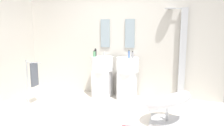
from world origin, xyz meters
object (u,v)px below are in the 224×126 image
(pedestal_sink_right, at_px, (127,76))
(towel_rack, at_px, (33,75))
(pedestal_sink_left, at_px, (102,74))
(soap_bottle_blue, at_px, (129,54))
(shower_column, at_px, (182,53))
(lounge_chair, at_px, (167,104))
(soap_bottle_grey, at_px, (133,55))
(soap_bottle_black, at_px, (95,53))
(soap_bottle_green, at_px, (94,54))

(pedestal_sink_right, xyz_separation_m, towel_rack, (-1.85, -0.88, 0.09))
(pedestal_sink_right, bearing_deg, pedestal_sink_left, 180.00)
(pedestal_sink_left, height_order, soap_bottle_blue, soap_bottle_blue)
(shower_column, distance_m, soap_bottle_blue, 1.16)
(shower_column, relative_size, lounge_chair, 1.89)
(shower_column, distance_m, towel_rack, 3.24)
(soap_bottle_grey, relative_size, soap_bottle_black, 0.85)
(shower_column, distance_m, lounge_chair, 1.54)
(pedestal_sink_right, relative_size, towel_rack, 1.12)
(soap_bottle_blue, bearing_deg, towel_rack, -158.30)
(soap_bottle_grey, bearing_deg, soap_bottle_black, 172.60)
(soap_bottle_green, relative_size, soap_bottle_black, 0.80)
(soap_bottle_blue, bearing_deg, pedestal_sink_right, 114.88)
(pedestal_sink_right, relative_size, soap_bottle_grey, 6.79)
(pedestal_sink_left, height_order, towel_rack, pedestal_sink_left)
(pedestal_sink_right, distance_m, lounge_chair, 1.47)
(pedestal_sink_left, relative_size, shower_column, 0.52)
(lounge_chair, bearing_deg, soap_bottle_grey, 127.51)
(towel_rack, distance_m, soap_bottle_green, 1.41)
(pedestal_sink_left, xyz_separation_m, shower_column, (1.77, 0.20, 0.54))
(towel_rack, bearing_deg, shower_column, 19.68)
(pedestal_sink_right, distance_m, soap_bottle_black, 0.92)
(pedestal_sink_left, relative_size, pedestal_sink_right, 1.00)
(pedestal_sink_right, xyz_separation_m, soap_bottle_green, (-0.76, -0.09, 0.49))
(pedestal_sink_left, bearing_deg, soap_bottle_blue, -10.55)
(towel_rack, xyz_separation_m, soap_bottle_grey, (1.98, 0.78, 0.40))
(soap_bottle_black, bearing_deg, lounge_chair, -34.03)
(pedestal_sink_right, distance_m, shower_column, 1.31)
(soap_bottle_blue, bearing_deg, lounge_chair, -49.41)
(lounge_chair, height_order, soap_bottle_black, soap_bottle_black)
(lounge_chair, bearing_deg, pedestal_sink_right, 129.15)
(lounge_chair, bearing_deg, towel_rack, 174.93)
(shower_column, xyz_separation_m, soap_bottle_blue, (-1.12, -0.32, -0.03))
(pedestal_sink_left, bearing_deg, towel_rack, -144.81)
(pedestal_sink_right, xyz_separation_m, soap_bottle_grey, (0.13, -0.11, 0.49))
(soap_bottle_green, relative_size, soap_bottle_blue, 0.79)
(soap_bottle_black, height_order, soap_bottle_blue, soap_bottle_blue)
(soap_bottle_green, bearing_deg, towel_rack, -143.86)
(lounge_chair, bearing_deg, soap_bottle_black, 145.97)
(towel_rack, bearing_deg, pedestal_sink_left, 35.19)
(pedestal_sink_right, bearing_deg, soap_bottle_blue, -65.12)
(soap_bottle_grey, bearing_deg, soap_bottle_blue, -167.51)
(towel_rack, relative_size, soap_bottle_blue, 5.11)
(pedestal_sink_left, height_order, soap_bottle_green, soap_bottle_green)
(lounge_chair, xyz_separation_m, towel_rack, (-2.77, 0.25, 0.28))
(lounge_chair, height_order, towel_rack, towel_rack)
(towel_rack, relative_size, soap_bottle_green, 6.44)
(pedestal_sink_right, bearing_deg, towel_rack, -154.53)
(shower_column, relative_size, soap_bottle_black, 11.14)
(soap_bottle_green, xyz_separation_m, soap_bottle_black, (-0.01, 0.10, 0.02))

